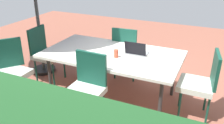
% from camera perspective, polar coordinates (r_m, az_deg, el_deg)
% --- Properties ---
extents(ground_plane, '(10.00, 10.00, 0.02)m').
position_cam_1_polar(ground_plane, '(4.01, 0.00, -8.01)').
color(ground_plane, '#935442').
extents(dining_table, '(2.07, 1.15, 0.75)m').
position_cam_1_polar(dining_table, '(3.68, 0.00, 1.48)').
color(dining_table, silver).
rests_on(dining_table, ground_plane).
extents(chair_west, '(0.49, 0.48, 0.98)m').
position_cam_1_polar(chair_west, '(3.47, 20.36, -4.40)').
color(chair_west, silver).
rests_on(chair_west, ground_plane).
extents(chair_north, '(0.46, 0.47, 0.98)m').
position_cam_1_polar(chair_north, '(3.15, -6.16, -5.85)').
color(chair_north, silver).
rests_on(chair_north, ground_plane).
extents(chair_east, '(0.47, 0.46, 0.98)m').
position_cam_1_polar(chair_east, '(4.42, -15.43, 2.39)').
color(chair_east, silver).
rests_on(chair_east, ground_plane).
extents(chair_northeast, '(0.58, 0.58, 0.98)m').
position_cam_1_polar(chair_northeast, '(3.91, -22.87, -1.53)').
color(chair_northeast, silver).
rests_on(chair_northeast, ground_plane).
extents(chair_south, '(0.46, 0.48, 0.98)m').
position_cam_1_polar(chair_south, '(4.35, 3.44, 2.91)').
color(chair_south, silver).
rests_on(chair_south, ground_plane).
extents(laptop, '(0.32, 0.25, 0.21)m').
position_cam_1_polar(laptop, '(3.61, 5.82, 2.51)').
color(laptop, gray).
rests_on(laptop, dining_table).
extents(cup, '(0.07, 0.07, 0.12)m').
position_cam_1_polar(cup, '(3.48, 0.96, 2.01)').
color(cup, '#CC4C33').
rests_on(cup, dining_table).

